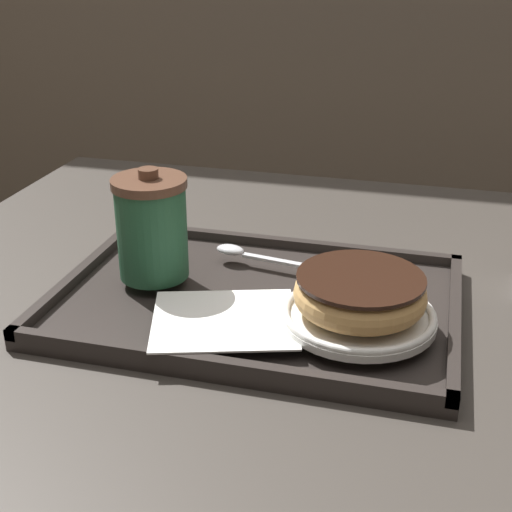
% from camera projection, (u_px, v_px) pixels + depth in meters
% --- Properties ---
extents(cafe_table, '(0.99, 0.90, 0.74)m').
position_uv_depth(cafe_table, '(283.00, 423.00, 0.88)').
color(cafe_table, '#38332D').
rests_on(cafe_table, ground_plane).
extents(serving_tray, '(0.44, 0.30, 0.02)m').
position_uv_depth(serving_tray, '(256.00, 302.00, 0.79)').
color(serving_tray, '#282321').
rests_on(serving_tray, cafe_table).
extents(napkin_paper, '(0.18, 0.16, 0.00)m').
position_uv_depth(napkin_paper, '(224.00, 319.00, 0.72)').
color(napkin_paper, white).
rests_on(napkin_paper, serving_tray).
extents(coffee_cup_front, '(0.08, 0.08, 0.13)m').
position_uv_depth(coffee_cup_front, '(152.00, 227.00, 0.79)').
color(coffee_cup_front, '#235638').
rests_on(coffee_cup_front, serving_tray).
extents(plate_with_chocolate_donut, '(0.16, 0.16, 0.01)m').
position_uv_depth(plate_with_chocolate_donut, '(358.00, 315.00, 0.72)').
color(plate_with_chocolate_donut, white).
rests_on(plate_with_chocolate_donut, serving_tray).
extents(donut_chocolate_glazed, '(0.13, 0.13, 0.04)m').
position_uv_depth(donut_chocolate_glazed, '(360.00, 292.00, 0.71)').
color(donut_chocolate_glazed, tan).
rests_on(donut_chocolate_glazed, plate_with_chocolate_donut).
extents(spoon, '(0.15, 0.04, 0.01)m').
position_uv_depth(spoon, '(246.00, 253.00, 0.86)').
color(spoon, silver).
rests_on(spoon, serving_tray).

